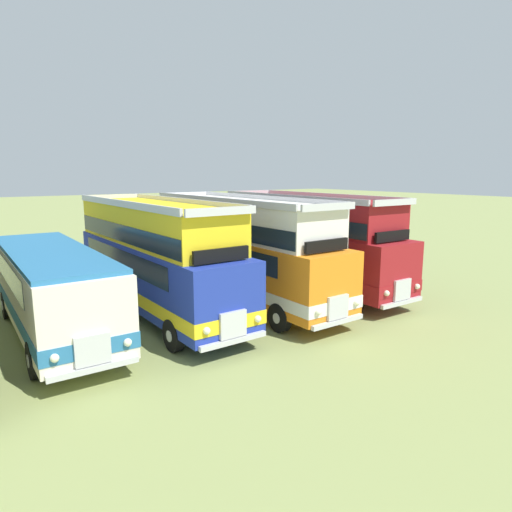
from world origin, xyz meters
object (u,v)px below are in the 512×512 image
Objects in this scene: bus_second_in_row at (52,285)px; bus_third_in_row at (155,255)px; bus_fourth_in_row at (240,247)px; bus_fifth_in_row at (306,239)px.

bus_second_in_row is 0.91× the size of bus_third_in_row.
bus_third_in_row is (3.80, 0.16, 0.61)m from bus_second_in_row.
bus_third_in_row and bus_fourth_in_row have the same top height.
bus_fifth_in_row is (3.81, 0.05, -0.00)m from bus_fourth_in_row.
bus_second_in_row is 7.63m from bus_fourth_in_row.
bus_second_in_row is at bearing -179.84° from bus_fourth_in_row.
bus_third_in_row and bus_fifth_in_row have the same top height.
bus_second_in_row is at bearing -177.63° from bus_third_in_row.
bus_third_in_row is 3.81m from bus_fourth_in_row.
bus_second_in_row is 0.87× the size of bus_fifth_in_row.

